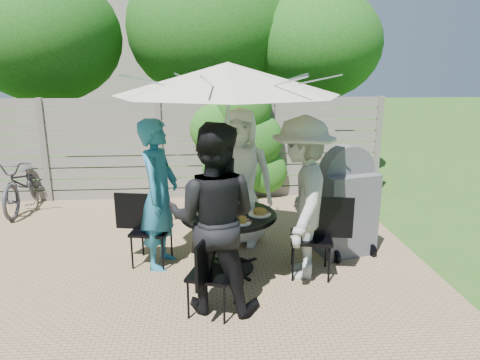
{
  "coord_description": "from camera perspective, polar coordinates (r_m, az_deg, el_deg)",
  "views": [
    {
      "loc": [
        0.86,
        -4.63,
        2.34
      ],
      "look_at": [
        1.23,
        0.26,
        1.05
      ],
      "focal_mm": 32.0,
      "sensor_mm": 36.0,
      "label": 1
    }
  ],
  "objects": [
    {
      "name": "backyard_envelope",
      "position": [
        14.94,
        -7.58,
        15.6
      ],
      "size": [
        60.0,
        60.0,
        5.0
      ],
      "color": "#2A581B",
      "rests_on": "ground"
    },
    {
      "name": "patio_table",
      "position": [
        5.03,
        -1.49,
        -6.75
      ],
      "size": [
        1.3,
        1.3,
        0.71
      ],
      "rotation": [
        0.0,
        0.0,
        -0.23
      ],
      "color": "black",
      "rests_on": "ground"
    },
    {
      "name": "umbrella",
      "position": [
        4.69,
        -1.64,
        13.32
      ],
      "size": [
        2.97,
        2.97,
        2.4
      ],
      "rotation": [
        0.0,
        0.0,
        -0.23
      ],
      "color": "silver",
      "rests_on": "ground"
    },
    {
      "name": "chair_back",
      "position": [
        6.0,
        0.15,
        -5.42
      ],
      "size": [
        0.54,
        0.69,
        0.91
      ],
      "rotation": [
        0.0,
        0.0,
        4.43
      ],
      "color": "black",
      "rests_on": "ground"
    },
    {
      "name": "person_back",
      "position": [
        5.68,
        -0.06,
        0.3
      ],
      "size": [
        1.01,
        0.78,
        1.85
      ],
      "primitive_type": "imported",
      "rotation": [
        0.0,
        0.0,
        6.06
      ],
      "color": "silver",
      "rests_on": "ground"
    },
    {
      "name": "chair_left",
      "position": [
        5.36,
        -11.79,
        -8.3
      ],
      "size": [
        0.68,
        0.51,
        0.9
      ],
      "rotation": [
        0.0,
        0.0,
        6.09
      ],
      "color": "black",
      "rests_on": "ground"
    },
    {
      "name": "person_left",
      "position": [
        5.11,
        -10.73,
        -1.95
      ],
      "size": [
        0.57,
        0.73,
        1.79
      ],
      "primitive_type": "imported",
      "rotation": [
        0.0,
        0.0,
        7.63
      ],
      "color": "teal",
      "rests_on": "ground"
    },
    {
      "name": "chair_front",
      "position": [
        4.28,
        -3.82,
        -14.41
      ],
      "size": [
        0.53,
        0.66,
        0.86
      ],
      "rotation": [
        0.0,
        0.0,
        1.24
      ],
      "color": "black",
      "rests_on": "ground"
    },
    {
      "name": "person_front",
      "position": [
        4.12,
        -3.56,
        -5.25
      ],
      "size": [
        1.04,
        0.89,
        1.87
      ],
      "primitive_type": "imported",
      "rotation": [
        0.0,
        0.0,
        2.92
      ],
      "color": "black",
      "rests_on": "ground"
    },
    {
      "name": "chair_right",
      "position": [
        5.05,
        9.54,
        -9.48
      ],
      "size": [
        0.72,
        0.53,
        0.95
      ],
      "rotation": [
        0.0,
        0.0,
        2.96
      ],
      "color": "black",
      "rests_on": "ground"
    },
    {
      "name": "person_right",
      "position": [
        4.82,
        8.24,
        -2.5
      ],
      "size": [
        0.94,
        1.32,
        1.85
      ],
      "primitive_type": "imported",
      "rotation": [
        0.0,
        0.0,
        4.49
      ],
      "color": "#A0A19D",
      "rests_on": "ground"
    },
    {
      "name": "plate_back",
      "position": [
        5.29,
        -0.83,
        -2.92
      ],
      "size": [
        0.26,
        0.26,
        0.06
      ],
      "color": "white",
      "rests_on": "patio_table"
    },
    {
      "name": "plate_left",
      "position": [
        5.02,
        -5.56,
        -3.95
      ],
      "size": [
        0.26,
        0.26,
        0.06
      ],
      "color": "white",
      "rests_on": "patio_table"
    },
    {
      "name": "plate_front",
      "position": [
        4.62,
        -2.3,
        -5.59
      ],
      "size": [
        0.26,
        0.26,
        0.06
      ],
      "color": "white",
      "rests_on": "patio_table"
    },
    {
      "name": "plate_right",
      "position": [
        4.9,
        2.65,
        -4.37
      ],
      "size": [
        0.26,
        0.26,
        0.06
      ],
      "color": "white",
      "rests_on": "patio_table"
    },
    {
      "name": "plate_extra",
      "position": [
        4.64,
        0.03,
        -5.46
      ],
      "size": [
        0.24,
        0.24,
        0.06
      ],
      "color": "white",
      "rests_on": "patio_table"
    },
    {
      "name": "glass_back",
      "position": [
        5.2,
        -2.15,
        -2.72
      ],
      "size": [
        0.07,
        0.07,
        0.14
      ],
      "primitive_type": "cylinder",
      "color": "silver",
      "rests_on": "patio_table"
    },
    {
      "name": "glass_left",
      "position": [
        4.89,
        -4.73,
        -3.89
      ],
      "size": [
        0.07,
        0.07,
        0.14
      ],
      "primitive_type": "cylinder",
      "color": "silver",
      "rests_on": "patio_table"
    },
    {
      "name": "glass_front",
      "position": [
        4.68,
        -0.8,
        -4.72
      ],
      "size": [
        0.07,
        0.07,
        0.14
      ],
      "primitive_type": "cylinder",
      "color": "silver",
      "rests_on": "patio_table"
    },
    {
      "name": "glass_right",
      "position": [
        5.0,
        1.63,
        -3.43
      ],
      "size": [
        0.07,
        0.07,
        0.14
      ],
      "primitive_type": "cylinder",
      "color": "silver",
      "rests_on": "patio_table"
    },
    {
      "name": "syrup_jug",
      "position": [
        4.99,
        -2.09,
        -3.35
      ],
      "size": [
        0.09,
        0.09,
        0.16
      ],
      "primitive_type": "cylinder",
      "color": "#59280C",
      "rests_on": "patio_table"
    },
    {
      "name": "coffee_cup",
      "position": [
        5.13,
        0.02,
        -3.06
      ],
      "size": [
        0.08,
        0.08,
        0.12
      ],
      "primitive_type": "cylinder",
      "color": "#C6B293",
      "rests_on": "patio_table"
    },
    {
      "name": "bicycle",
      "position": [
        8.09,
        -26.83,
        -0.36
      ],
      "size": [
        0.7,
        1.77,
        0.92
      ],
      "primitive_type": "imported",
      "rotation": [
        0.0,
        0.0,
        0.05
      ],
      "color": "#333338",
      "rests_on": "ground"
    },
    {
      "name": "bbq_grill",
      "position": [
        5.62,
        13.75,
        -3.24
      ],
      "size": [
        0.82,
        0.71,
        1.42
      ],
      "rotation": [
        0.0,
        0.0,
        0.29
      ],
      "color": "#4F4F53",
      "rests_on": "ground"
    }
  ]
}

